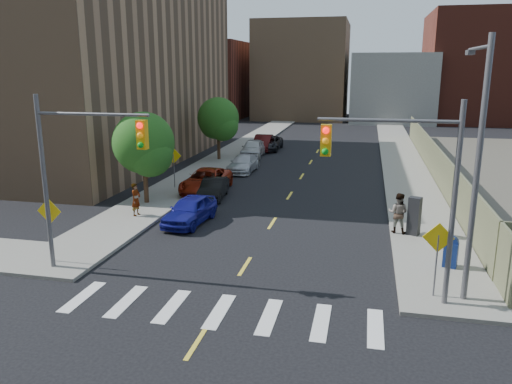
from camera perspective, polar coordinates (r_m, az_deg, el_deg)
The scene contains 28 objects.
ground at distance 14.05m, azimuth -9.60°, elevation -20.65°, with size 160.00×160.00×0.00m, color black.
sidewalk_nw at distance 54.15m, azimuth -0.79°, elevation 5.64°, with size 3.50×73.00×0.15m, color gray.
sidewalk_ne at distance 52.81m, azimuth 15.86°, elevation 4.90°, with size 3.50×73.00×0.15m, color gray.
fence_north at distance 39.52m, azimuth 19.64°, elevation 3.43°, with size 0.12×44.00×2.50m, color #606245.
building_nw at distance 48.57m, azimuth -21.26°, elevation 13.14°, with size 22.00×30.00×16.00m, color #8C6B4C.
bg_bldg_west at distance 84.93m, azimuth -5.86°, elevation 12.61°, with size 14.00×18.00×12.00m, color #592319.
bg_bldg_midwest at distance 83.31m, azimuth 5.38°, elevation 13.63°, with size 14.00×16.00×15.00m, color #8C6B4C.
bg_bldg_center at distance 80.75m, azimuth 15.25°, elevation 11.43°, with size 12.00×16.00×10.00m, color gray.
bg_bldg_east at distance 84.44m, azimuth 25.09°, elevation 12.76°, with size 18.00×18.00×16.00m, color #592319.
signal_nw at distance 20.01m, azimuth -19.69°, elevation 3.35°, with size 4.59×0.30×7.00m.
signal_ne at distance 17.03m, azimuth 16.92°, elevation 1.82°, with size 4.59×0.30×7.00m.
streetlight_ne at distance 18.10m, azimuth 23.89°, elevation 4.15°, with size 0.25×3.70×9.00m.
warn_sign_nw at distance 21.97m, azimuth -22.49°, elevation -2.80°, with size 1.06×0.06×2.83m.
warn_sign_ne at distance 18.32m, azimuth 20.05°, elevation -5.83°, with size 1.06×0.06×2.83m.
warn_sign_midwest at distance 33.58m, azimuth -9.38°, elevation 3.61°, with size 1.06×0.06×2.83m.
tree_west_near at distance 29.84m, azimuth -12.67°, elevation 5.05°, with size 3.66×3.64×5.52m.
tree_west_far at distance 43.77m, azimuth -4.32°, elevation 8.10°, with size 3.66×3.64×5.52m.
parked_car_blue at distance 26.29m, azimuth -7.56°, elevation -2.06°, with size 1.71×4.26×1.45m, color navy.
parked_car_black at distance 31.15m, azimuth -4.90°, elevation 0.38°, with size 1.35×3.88×1.28m, color black.
parked_car_red at distance 32.84m, azimuth -5.71°, elevation 1.28°, with size 2.50×5.42×1.51m, color maroon.
parked_car_silver at distance 39.19m, azimuth -1.44°, elevation 3.28°, with size 1.84×4.52×1.31m, color #B0B3B9.
parked_car_white at distance 45.88m, azimuth -0.35°, elevation 5.03°, with size 1.87×4.65×1.59m, color #B4B4B4.
parked_car_maroon at distance 49.29m, azimuth 0.83°, elevation 5.63°, with size 1.63×4.67×1.54m, color #3B0B0C.
parked_car_grey at distance 49.70m, azimuth 1.43°, elevation 5.61°, with size 2.31×5.01×1.39m, color black.
mailbox at distance 21.56m, azimuth 21.37°, elevation -6.41°, with size 0.63×0.54×1.30m.
payphone at distance 24.99m, azimuth 17.63°, elevation -2.63°, with size 0.55×0.45×1.85m, color black.
pedestrian_west at distance 27.69m, azimuth -13.56°, elevation -0.83°, with size 0.65×0.43×1.78m, color gray.
pedestrian_east at distance 25.05m, azimuth 15.94°, elevation -2.32°, with size 0.96×0.75×1.98m, color gray.
Camera 1 is at (4.61, -10.63, 7.94)m, focal length 35.00 mm.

